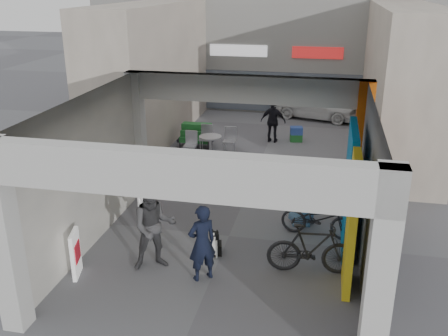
% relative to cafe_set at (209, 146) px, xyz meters
% --- Properties ---
extents(ground, '(90.00, 90.00, 0.00)m').
position_rel_cafe_set_xyz_m(ground, '(1.84, -5.58, -0.35)').
color(ground, '#5D5E63').
rests_on(ground, ground).
extents(arcade_canopy, '(6.40, 6.45, 6.40)m').
position_rel_cafe_set_xyz_m(arcade_canopy, '(2.38, -6.41, 1.96)').
color(arcade_canopy, '#B5B4B0').
rests_on(arcade_canopy, ground).
extents(far_building, '(18.00, 4.08, 8.00)m').
position_rel_cafe_set_xyz_m(far_building, '(1.84, 8.41, 3.64)').
color(far_building, white).
rests_on(far_building, ground).
extents(plaza_bldg_left, '(2.00, 9.00, 5.00)m').
position_rel_cafe_set_xyz_m(plaza_bldg_left, '(-2.66, 1.92, 2.15)').
color(plaza_bldg_left, '#BDAF9D').
rests_on(plaza_bldg_left, ground).
extents(plaza_bldg_right, '(2.00, 9.00, 5.00)m').
position_rel_cafe_set_xyz_m(plaza_bldg_right, '(6.34, 1.92, 2.15)').
color(plaza_bldg_right, '#BDAF9D').
rests_on(plaza_bldg_right, ground).
extents(bollard_left, '(0.09, 0.09, 0.88)m').
position_rel_cafe_set_xyz_m(bollard_left, '(0.17, -3.11, 0.09)').
color(bollard_left, gray).
rests_on(bollard_left, ground).
extents(bollard_center, '(0.09, 0.09, 0.90)m').
position_rel_cafe_set_xyz_m(bollard_center, '(1.87, -3.09, 0.11)').
color(bollard_center, gray).
rests_on(bollard_center, ground).
extents(bollard_right, '(0.09, 0.09, 0.94)m').
position_rel_cafe_set_xyz_m(bollard_right, '(3.30, -3.18, 0.13)').
color(bollard_right, gray).
rests_on(bollard_right, ground).
extents(advert_board_near, '(0.22, 0.55, 1.00)m').
position_rel_cafe_set_xyz_m(advert_board_near, '(-0.90, -7.89, 0.16)').
color(advert_board_near, white).
rests_on(advert_board_near, ground).
extents(advert_board_far, '(0.22, 0.55, 1.00)m').
position_rel_cafe_set_xyz_m(advert_board_far, '(-0.90, -4.27, 0.16)').
color(advert_board_far, white).
rests_on(advert_board_far, ground).
extents(cafe_set, '(1.62, 1.31, 0.98)m').
position_rel_cafe_set_xyz_m(cafe_set, '(0.00, 0.00, 0.00)').
color(cafe_set, '#B3B3B8').
rests_on(cafe_set, ground).
extents(produce_stand, '(1.28, 0.69, 0.84)m').
position_rel_cafe_set_xyz_m(produce_stand, '(-0.71, 0.90, -0.01)').
color(produce_stand, black).
rests_on(produce_stand, ground).
extents(crate_stack, '(0.50, 0.42, 0.56)m').
position_rel_cafe_set_xyz_m(crate_stack, '(2.85, 2.32, -0.07)').
color(crate_stack, '#1B5F25').
rests_on(crate_stack, ground).
extents(border_collie, '(0.24, 0.48, 0.66)m').
position_rel_cafe_set_xyz_m(border_collie, '(1.72, -6.51, -0.08)').
color(border_collie, black).
rests_on(border_collie, ground).
extents(man_with_dog, '(0.71, 0.68, 1.64)m').
position_rel_cafe_set_xyz_m(man_with_dog, '(1.67, -7.47, 0.47)').
color(man_with_dog, black).
rests_on(man_with_dog, ground).
extents(man_back_turned, '(1.16, 1.06, 1.92)m').
position_rel_cafe_set_xyz_m(man_back_turned, '(0.58, -7.24, 0.61)').
color(man_back_turned, '#3C3C3F').
rests_on(man_back_turned, ground).
extents(man_elderly, '(0.91, 0.65, 1.72)m').
position_rel_cafe_set_xyz_m(man_elderly, '(3.49, -4.54, 0.51)').
color(man_elderly, '#5D8AB4').
rests_on(man_elderly, ground).
extents(man_crates, '(0.99, 0.50, 1.62)m').
position_rel_cafe_set_xyz_m(man_crates, '(1.98, 2.06, 0.46)').
color(man_crates, black).
rests_on(man_crates, ground).
extents(bicycle_front, '(1.85, 0.86, 0.94)m').
position_rel_cafe_set_xyz_m(bicycle_front, '(3.92, -5.13, 0.12)').
color(bicycle_front, black).
rests_on(bicycle_front, ground).
extents(bicycle_rear, '(1.90, 0.72, 1.11)m').
position_rel_cafe_set_xyz_m(bicycle_rear, '(3.83, -6.77, 0.21)').
color(bicycle_rear, black).
rests_on(bicycle_rear, ground).
extents(white_van, '(4.07, 2.44, 1.30)m').
position_rel_cafe_set_xyz_m(white_van, '(3.38, 5.92, 0.30)').
color(white_van, silver).
rests_on(white_van, ground).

